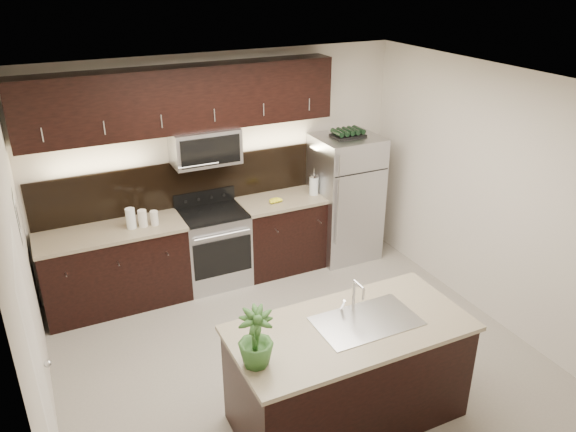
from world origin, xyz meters
The scene contains 12 objects.
ground centered at (0.00, 0.00, 0.00)m, with size 4.50×4.50×0.00m, color gray.
room_walls centered at (-0.11, -0.04, 1.70)m, with size 4.52×4.02×2.71m.
counter_run centered at (-0.46, 1.69, 0.47)m, with size 3.51×0.65×0.94m.
upper_fixtures centered at (-0.43, 1.84, 2.14)m, with size 3.49×0.40×1.66m.
island centered at (0.03, -0.95, 0.47)m, with size 1.96×0.96×0.94m.
sink_faucet centered at (0.18, -0.94, 0.96)m, with size 0.84×0.50×0.28m.
refrigerator centered at (1.53, 1.63, 0.81)m, with size 0.79×0.71×1.63m, color #B2B2B7.
wine_rack centered at (1.53, 1.63, 1.68)m, with size 0.40×0.25×0.10m.
plant centered at (-0.83, -1.05, 1.17)m, with size 0.26×0.26×0.46m, color #2C5722.
canisters centered at (-1.09, 1.63, 1.04)m, with size 0.34×0.12×0.23m.
french_press centered at (1.07, 1.64, 1.07)m, with size 0.12×0.12×0.34m.
bananas centered at (0.48, 1.61, 0.97)m, with size 0.17×0.14×0.05m, color yellow.
Camera 1 is at (-2.04, -4.10, 3.61)m, focal length 35.00 mm.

